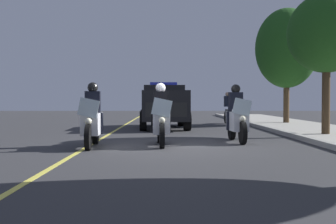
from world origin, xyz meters
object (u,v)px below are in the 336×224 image
at_px(police_motorcycle_lead_left, 92,121).
at_px(police_suv, 164,104).
at_px(police_motorcycle_trailing, 237,118).
at_px(tree_mid_block, 327,34).
at_px(cyclist_background, 227,108).
at_px(tree_far_back, 287,48).
at_px(police_motorcycle_lead_right, 161,120).

height_order(police_motorcycle_lead_left, police_suv, police_suv).
bearing_deg(police_motorcycle_trailing, tree_mid_block, 117.83).
xyz_separation_m(police_motorcycle_lead_left, cyclist_background, (-11.03, 5.19, 0.14)).
bearing_deg(police_motorcycle_trailing, police_suv, -160.30).
xyz_separation_m(police_suv, tree_far_back, (-3.04, 6.35, 2.87)).
xyz_separation_m(police_motorcycle_trailing, tree_far_back, (-9.24, 4.13, 3.24)).
height_order(cyclist_background, tree_mid_block, tree_mid_block).
bearing_deg(police_motorcycle_trailing, cyclist_background, 173.32).
bearing_deg(police_motorcycle_trailing, police_motorcycle_lead_right, -67.19).
bearing_deg(tree_far_back, police_motorcycle_trailing, -24.10).
relative_size(police_motorcycle_trailing, police_suv, 0.43).
bearing_deg(police_motorcycle_lead_left, tree_mid_block, 112.95).
xyz_separation_m(police_motorcycle_lead_left, police_motorcycle_lead_right, (-0.43, 1.81, 0.00)).
relative_size(police_motorcycle_lead_left, police_motorcycle_trailing, 1.00).
bearing_deg(tree_mid_block, cyclist_background, -164.50).
bearing_deg(tree_far_back, cyclist_background, -97.94).
xyz_separation_m(cyclist_background, tree_mid_block, (7.90, 2.19, 2.65)).
height_order(police_motorcycle_lead_left, police_motorcycle_trailing, same).
distance_m(police_motorcycle_trailing, police_suv, 6.59).
xyz_separation_m(police_motorcycle_lead_right, tree_mid_block, (-2.70, 5.57, 2.80)).
distance_m(police_suv, tree_far_back, 7.60).
bearing_deg(cyclist_background, police_motorcycle_lead_left, -25.21).
distance_m(police_motorcycle_lead_right, tree_far_back, 12.44).
height_order(police_motorcycle_trailing, tree_mid_block, tree_mid_block).
xyz_separation_m(police_motorcycle_lead_left, police_suv, (-7.57, 1.84, 0.37)).
bearing_deg(tree_mid_block, police_suv, -128.74).
bearing_deg(police_motorcycle_lead_left, tree_far_back, 142.32).
bearing_deg(tree_mid_block, police_motorcycle_trailing, -62.17).
distance_m(police_motorcycle_lead_right, police_motorcycle_trailing, 2.44).
xyz_separation_m(police_motorcycle_lead_right, police_suv, (-7.14, 0.03, 0.37)).
xyz_separation_m(police_motorcycle_lead_right, police_motorcycle_trailing, (-0.95, 2.25, 0.00)).
height_order(cyclist_background, tree_far_back, tree_far_back).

